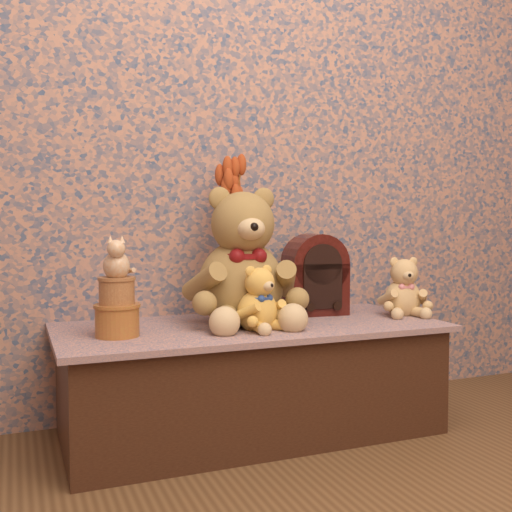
{
  "coord_description": "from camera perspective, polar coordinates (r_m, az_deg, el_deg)",
  "views": [
    {
      "loc": [
        -0.76,
        -0.74,
        0.74
      ],
      "look_at": [
        0.0,
        1.16,
        0.62
      ],
      "focal_mm": 42.51,
      "sensor_mm": 36.0,
      "label": 1
    }
  ],
  "objects": [
    {
      "name": "teddy_small",
      "position": [
        2.37,
        13.66,
        -2.57
      ],
      "size": [
        0.24,
        0.27,
        0.24
      ],
      "primitive_type": null,
      "rotation": [
        0.0,
        0.0,
        -0.28
      ],
      "color": "tan",
      "rests_on": "display_shelf"
    },
    {
      "name": "biscuit_tin_upper",
      "position": [
        1.92,
        -12.97,
        -3.28
      ],
      "size": [
        0.11,
        0.11,
        0.08
      ],
      "primitive_type": "cylinder",
      "rotation": [
        0.0,
        0.0,
        -0.05
      ],
      "color": "tan",
      "rests_on": "biscuit_tin_lower"
    },
    {
      "name": "dried_stalks",
      "position": [
        2.21,
        -2.32,
        4.24
      ],
      "size": [
        0.23,
        0.23,
        0.43
      ],
      "primitive_type": null,
      "rotation": [
        0.0,
        0.0,
        0.02
      ],
      "color": "#AE411B",
      "rests_on": "ceramic_vase"
    },
    {
      "name": "cat_figurine",
      "position": [
        1.91,
        -13.01,
        -0.03
      ],
      "size": [
        0.11,
        0.12,
        0.13
      ],
      "primitive_type": null,
      "rotation": [
        0.0,
        0.0,
        -0.16
      ],
      "color": "silver",
      "rests_on": "biscuit_tin_upper"
    },
    {
      "name": "display_shelf",
      "position": [
        2.16,
        -0.51,
        -11.42
      ],
      "size": [
        1.32,
        0.6,
        0.38
      ],
      "primitive_type": "cube",
      "color": "#394B75",
      "rests_on": "ground"
    },
    {
      "name": "cathedral_radio",
      "position": [
        2.34,
        5.54,
        -1.67
      ],
      "size": [
        0.24,
        0.18,
        0.31
      ],
      "primitive_type": null,
      "rotation": [
        0.0,
        0.0,
        -0.1
      ],
      "color": "#350E09",
      "rests_on": "display_shelf"
    },
    {
      "name": "teddy_medium",
      "position": [
        2.0,
        0.15,
        -3.7
      ],
      "size": [
        0.24,
        0.26,
        0.23
      ],
      "primitive_type": null,
      "rotation": [
        0.0,
        0.0,
        0.33
      ],
      "color": "gold",
      "rests_on": "display_shelf"
    },
    {
      "name": "ceramic_vase",
      "position": [
        2.23,
        -2.3,
        -3.63
      ],
      "size": [
        0.14,
        0.14,
        0.18
      ],
      "primitive_type": "cylinder",
      "rotation": [
        0.0,
        0.0,
        0.41
      ],
      "color": "tan",
      "rests_on": "display_shelf"
    },
    {
      "name": "teddy_large",
      "position": [
        2.13,
        -1.42,
        0.53
      ],
      "size": [
        0.44,
        0.51,
        0.51
      ],
      "primitive_type": null,
      "rotation": [
        0.0,
        0.0,
        -0.07
      ],
      "color": "olive",
      "rests_on": "display_shelf"
    },
    {
      "name": "biscuit_tin_lower",
      "position": [
        1.94,
        -12.93,
        -5.97
      ],
      "size": [
        0.16,
        0.16,
        0.1
      ],
      "primitive_type": "cylinder",
      "rotation": [
        0.0,
        0.0,
        -0.23
      ],
      "color": "gold",
      "rests_on": "display_shelf"
    }
  ]
}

